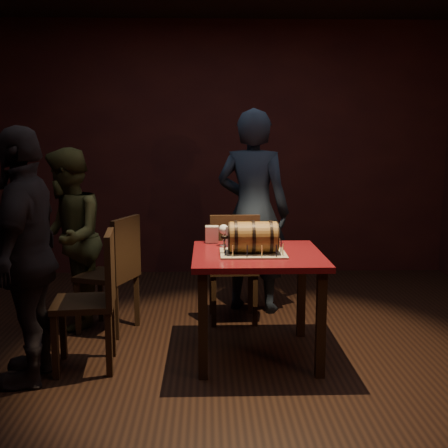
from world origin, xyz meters
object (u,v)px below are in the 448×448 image
object	(u,v)px
wine_glass_mid	(242,229)
barrel_cake	(253,237)
chair_back	(234,262)
person_back	(253,211)
person_left_rear	(68,239)
person_left_front	(27,256)
pub_table	(257,268)
wine_glass_left	(224,230)
wine_glass_right	(269,229)
chair_left_front	(96,292)
pint_of_ale	(231,237)
chair_left_rear	(116,268)

from	to	relation	value
wine_glass_mid	barrel_cake	bearing A→B (deg)	-82.02
chair_back	person_back	distance (m)	0.56
chair_back	person_left_rear	xyz separation A→B (m)	(-1.35, -0.02, 0.21)
person_left_rear	person_left_front	world-z (taller)	person_left_front
pub_table	wine_glass_left	bearing A→B (deg)	131.97
wine_glass_left	pub_table	bearing A→B (deg)	-48.03
wine_glass_right	person_left_front	world-z (taller)	person_left_front
barrel_cake	wine_glass_mid	bearing A→B (deg)	97.98
wine_glass_left	barrel_cake	bearing A→B (deg)	-56.94
person_left_front	person_back	bearing A→B (deg)	132.65
person_left_front	pub_table	bearing A→B (deg)	103.14
wine_glass_left	person_left_rear	xyz separation A→B (m)	(-1.25, 0.42, -0.13)
chair_left_front	person_left_front	distance (m)	0.51
pint_of_ale	chair_back	size ratio (longest dim) A/B	0.16
wine_glass_mid	chair_left_rear	distance (m)	1.07
wine_glass_right	chair_left_front	xyz separation A→B (m)	(-1.21, -0.49, -0.35)
wine_glass_right	pint_of_ale	xyz separation A→B (m)	(-0.29, -0.10, -0.05)
pint_of_ale	chair_back	xyz separation A→B (m)	(0.05, 0.48, -0.30)
chair_left_rear	person_back	xyz separation A→B (m)	(1.13, 0.55, 0.37)
chair_left_front	person_left_front	xyz separation A→B (m)	(-0.38, -0.19, 0.29)
person_back	person_left_rear	size ratio (longest dim) A/B	1.22
wine_glass_right	person_left_front	xyz separation A→B (m)	(-1.59, -0.68, -0.06)
pub_table	chair_back	distance (m)	0.72
chair_left_rear	wine_glass_left	bearing A→B (deg)	-17.91
pub_table	pint_of_ale	distance (m)	0.34
pint_of_ale	person_left_rear	world-z (taller)	person_left_rear
wine_glass_right	chair_left_rear	bearing A→B (deg)	170.20
barrel_cake	chair_left_front	xyz separation A→B (m)	(-1.06, -0.13, -0.35)
wine_glass_right	person_back	world-z (taller)	person_back
pint_of_ale	chair_left_rear	bearing A→B (deg)	161.12
barrel_cake	chair_left_rear	xyz separation A→B (m)	(-1.04, 0.57, -0.35)
chair_left_rear	person_left_front	xyz separation A→B (m)	(-0.40, -0.88, 0.29)
wine_glass_left	person_left_front	size ratio (longest dim) A/B	0.10
wine_glass_left	chair_left_front	bearing A→B (deg)	-154.00
wine_glass_left	person_left_front	world-z (taller)	person_left_front
chair_back	person_back	world-z (taller)	person_back
wine_glass_right	chair_left_front	bearing A→B (deg)	-157.83
chair_back	chair_left_rear	size ratio (longest dim) A/B	1.00
pint_of_ale	chair_left_front	world-z (taller)	chair_left_front
wine_glass_mid	chair_left_rear	bearing A→B (deg)	167.93
pub_table	wine_glass_mid	world-z (taller)	wine_glass_mid
wine_glass_left	person_back	distance (m)	0.87
wine_glass_right	chair_back	bearing A→B (deg)	122.81
barrel_cake	person_left_rear	size ratio (longest dim) A/B	0.27
pint_of_ale	wine_glass_left	bearing A→B (deg)	146.62
wine_glass_right	chair_left_rear	distance (m)	1.26
pub_table	wine_glass_left	size ratio (longest dim) A/B	5.59
pub_table	wine_glass_left	xyz separation A→B (m)	(-0.23, 0.25, 0.23)
wine_glass_left	wine_glass_mid	distance (m)	0.16
wine_glass_right	pint_of_ale	distance (m)	0.31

